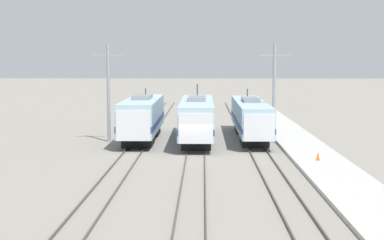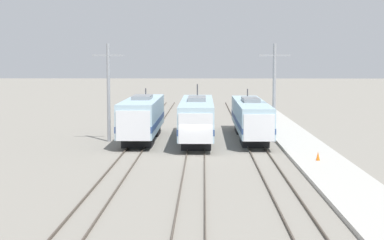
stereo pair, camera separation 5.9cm
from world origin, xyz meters
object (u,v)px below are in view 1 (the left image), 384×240
Objects in this scene: locomotive_far_left at (142,118)px; locomotive_far_right at (251,118)px; traffic_cone at (318,156)px; catenary_tower_left at (108,90)px; catenary_tower_right at (274,90)px; locomotive_center at (197,119)px.

locomotive_far_right is (10.29, 1.56, -0.15)m from locomotive_far_left.
catenary_tower_left is at bearing 144.01° from traffic_cone.
locomotive_far_right is 2.18× the size of catenary_tower_right.
catenary_tower_right reaches higher than traffic_cone.
catenary_tower_right is 13.27m from traffic_cone.
catenary_tower_right reaches higher than locomotive_far_right.
locomotive_far_left is 10.41m from locomotive_far_right.
locomotive_far_left is 25.08× the size of traffic_cone.
locomotive_far_left is 0.87× the size of locomotive_center.
catenary_tower_left is 1.00× the size of catenary_tower_right.
locomotive_far_right is at bearing 104.67° from traffic_cone.
catenary_tower_left and catenary_tower_right have the same top height.
catenary_tower_right is (15.26, 0.00, 0.00)m from catenary_tower_left.
locomotive_far_left reaches higher than locomotive_far_right.
catenary_tower_right is 13.92× the size of traffic_cone.
locomotive_center is at bearing 177.83° from catenary_tower_right.
locomotive_center is at bearing -4.34° from locomotive_far_left.
catenary_tower_left is at bearing -170.52° from locomotive_far_right.
catenary_tower_right is at bearing -48.50° from locomotive_far_right.
locomotive_far_right is at bearing 8.63° from locomotive_far_left.
locomotive_far_left is 12.55m from catenary_tower_right.
traffic_cone is (8.98, -12.71, -1.55)m from locomotive_center.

